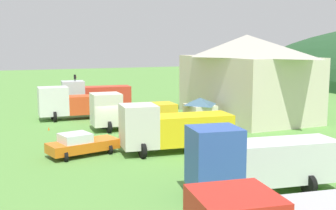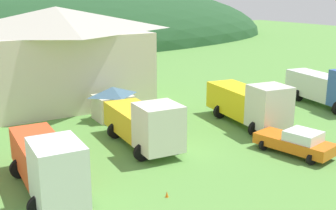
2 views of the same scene
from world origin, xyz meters
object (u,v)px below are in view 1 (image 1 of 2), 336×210
(flatbed_truck_yellow, at_px, (171,128))
(play_shed_cream, at_px, (200,111))
(tow_truck_silver, at_px, (93,95))
(traffic_light_west, at_px, (75,89))
(depot_building, at_px, (246,75))
(heavy_rig_white, at_px, (74,103))
(heavy_rig_striped, at_px, (128,111))
(box_truck_blue, at_px, (256,159))
(service_pickup_orange, at_px, (81,144))
(traffic_cone_near_pickup, at_px, (49,130))

(flatbed_truck_yellow, bearing_deg, play_shed_cream, -122.23)
(tow_truck_silver, distance_m, traffic_light_west, 2.27)
(depot_building, bearing_deg, tow_truck_silver, -128.61)
(depot_building, xyz_separation_m, heavy_rig_white, (-5.99, -17.49, -2.82))
(heavy_rig_striped, height_order, box_truck_blue, box_truck_blue)
(play_shed_cream, xyz_separation_m, flatbed_truck_yellow, (8.54, -6.88, 0.41))
(play_shed_cream, bearing_deg, tow_truck_silver, -151.40)
(depot_building, distance_m, service_pickup_orange, 22.29)
(box_truck_blue, distance_m, service_pickup_orange, 13.41)
(depot_building, relative_size, play_shed_cream, 5.27)
(play_shed_cream, distance_m, tow_truck_silver, 15.43)
(heavy_rig_striped, relative_size, service_pickup_orange, 1.51)
(tow_truck_silver, xyz_separation_m, heavy_rig_striped, (12.73, 0.22, -0.14))
(box_truck_blue, bearing_deg, tow_truck_silver, -79.75)
(service_pickup_orange, bearing_deg, traffic_cone_near_pickup, -98.04)
(traffic_cone_near_pickup, bearing_deg, flatbed_truck_yellow, 31.58)
(box_truck_blue, height_order, traffic_cone_near_pickup, box_truck_blue)
(depot_building, distance_m, traffic_cone_near_pickup, 21.35)
(box_truck_blue, bearing_deg, play_shed_cream, -100.56)
(tow_truck_silver, bearing_deg, play_shed_cream, 123.90)
(heavy_rig_white, bearing_deg, box_truck_blue, 101.81)
(service_pickup_orange, distance_m, traffic_cone_near_pickup, 10.22)
(flatbed_truck_yellow, xyz_separation_m, traffic_cone_near_pickup, (-11.74, -7.21, -1.82))
(play_shed_cream, bearing_deg, service_pickup_orange, -62.21)
(heavy_rig_striped, bearing_deg, tow_truck_silver, -85.82)
(flatbed_truck_yellow, height_order, service_pickup_orange, flatbed_truck_yellow)
(tow_truck_silver, xyz_separation_m, traffic_light_west, (-0.02, -2.12, 0.81))
(box_truck_blue, relative_size, traffic_light_west, 1.95)
(tow_truck_silver, distance_m, heavy_rig_striped, 12.73)
(tow_truck_silver, distance_m, flatbed_truck_yellow, 22.09)
(flatbed_truck_yellow, relative_size, traffic_cone_near_pickup, 13.19)
(heavy_rig_striped, xyz_separation_m, traffic_cone_near_pickup, (-2.38, -6.93, -1.71))
(depot_building, height_order, box_truck_blue, depot_building)
(tow_truck_silver, bearing_deg, box_truck_blue, 97.38)
(heavy_rig_white, xyz_separation_m, flatbed_truck_yellow, (16.79, 3.86, 0.05))
(depot_building, distance_m, heavy_rig_striped, 14.28)
(flatbed_truck_yellow, distance_m, box_truck_blue, 9.84)
(traffic_light_west, bearing_deg, tow_truck_silver, 89.43)
(traffic_light_west, height_order, traffic_cone_near_pickup, traffic_light_west)
(depot_building, distance_m, flatbed_truck_yellow, 17.60)
(play_shed_cream, distance_m, service_pickup_orange, 14.93)
(heavy_rig_white, height_order, service_pickup_orange, heavy_rig_white)
(play_shed_cream, bearing_deg, box_truck_blue, -18.72)
(flatbed_truck_yellow, relative_size, service_pickup_orange, 1.59)
(play_shed_cream, relative_size, box_truck_blue, 0.37)
(heavy_rig_white, distance_m, service_pickup_orange, 15.43)
(depot_building, relative_size, heavy_rig_striped, 2.07)
(heavy_rig_white, height_order, heavy_rig_striped, heavy_rig_white)
(traffic_cone_near_pickup, bearing_deg, traffic_light_west, 156.12)
(heavy_rig_white, bearing_deg, traffic_light_west, -100.98)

